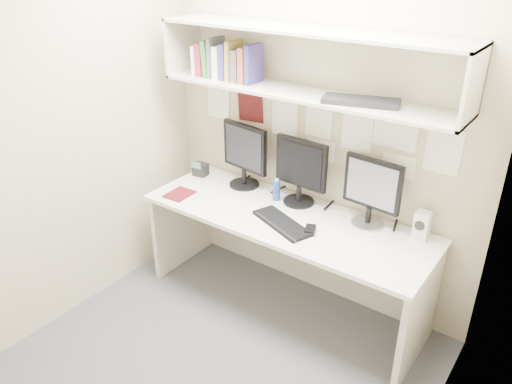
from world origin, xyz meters
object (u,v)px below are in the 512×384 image
Objects in this scene: monitor_left at (245,153)px; monitor_center at (301,169)px; keyboard at (282,223)px; speaker at (422,225)px; monitor_right at (372,190)px; desk_phone at (200,169)px; desk at (285,261)px; maroon_notebook at (179,194)px.

monitor_center is at bearing 8.52° from monitor_left.
speaker reaches higher than keyboard.
speaker is at bearing 10.08° from monitor_right.
monitor_left reaches higher than desk_phone.
monitor_left is 0.45m from desk_phone.
monitor_center is at bearing 97.97° from desk.
monitor_center reaches higher than maroon_notebook.
desk is 4.40× the size of keyboard.
monitor_right is 0.37m from speaker.
keyboard is at bearing 2.53° from maroon_notebook.
desk is at bearing 11.21° from maroon_notebook.
desk_phone reaches higher than maroon_notebook.
desk is 4.30× the size of monitor_center.
monitor_left is 2.68× the size of speaker.
keyboard is at bearing -23.04° from monitor_left.
monitor_left reaches higher than monitor_center.
speaker is at bearing -4.51° from desk_phone.
keyboard is at bearing -74.31° from monitor_center.
desk_phone is at bearing -175.04° from keyboard.
desk is 4.43× the size of monitor_right.
monitor_right is 3.53× the size of desk_phone.
monitor_right is 1.41m from desk_phone.
desk is at bearing -14.74° from monitor_left.
keyboard reaches higher than maroon_notebook.
speaker is at bearing 12.71° from maroon_notebook.
maroon_notebook is (-0.76, -0.41, -0.25)m from monitor_center.
desk is 11.24× the size of speaker.
speaker is at bearing 16.61° from desk.
desk is at bearing -78.55° from monitor_center.
keyboard is (0.07, -0.34, -0.24)m from monitor_center.
desk_phone is (-0.94, 0.28, 0.04)m from keyboard.
monitor_left is at bearing -174.52° from monitor_right.
desk_phone is (-0.90, 0.16, 0.41)m from desk.
desk is at bearing -150.47° from monitor_right.
speaker is at bearing 9.68° from monitor_left.
monitor_left is 0.56m from maroon_notebook.
monitor_center is 0.87m from speaker.
maroon_notebook is (-1.29, -0.41, -0.24)m from monitor_right.
keyboard is at bearing -23.84° from desk_phone.
monitor_left is 0.69m from keyboard.
monitor_left is at bearing 156.74° from desk.
desk is 0.66m from monitor_center.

